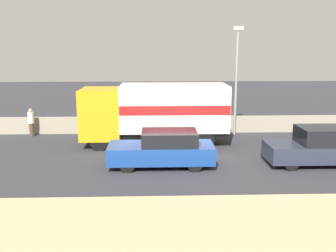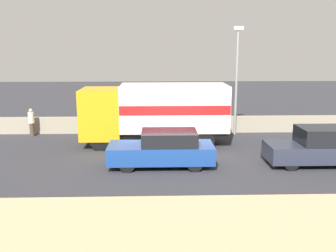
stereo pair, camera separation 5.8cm
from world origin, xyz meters
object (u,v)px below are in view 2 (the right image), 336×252
street_lamp (237,72)px  box_truck (157,110)px  car_sedan_second (318,147)px  pedestrian (32,122)px  car_hatchback (163,149)px

street_lamp → box_truck: 5.42m
street_lamp → box_truck: size_ratio=0.82×
car_sedan_second → pedestrian: car_sedan_second is taller
box_truck → car_hatchback: 3.88m
street_lamp → pedestrian: street_lamp is taller
car_hatchback → pedestrian: size_ratio=2.80×
box_truck → car_sedan_second: bearing=152.2°
street_lamp → car_hatchback: (-4.35, -5.95, -2.87)m
car_hatchback → pedestrian: bearing=-38.0°
box_truck → pedestrian: bearing=-16.4°
box_truck → street_lamp: bearing=-154.1°
car_sedan_second → pedestrian: (-14.25, 5.83, 0.03)m
box_truck → car_sedan_second: 8.01m
street_lamp → pedestrian: (-11.83, -0.11, -2.80)m
street_lamp → car_hatchback: street_lamp is taller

